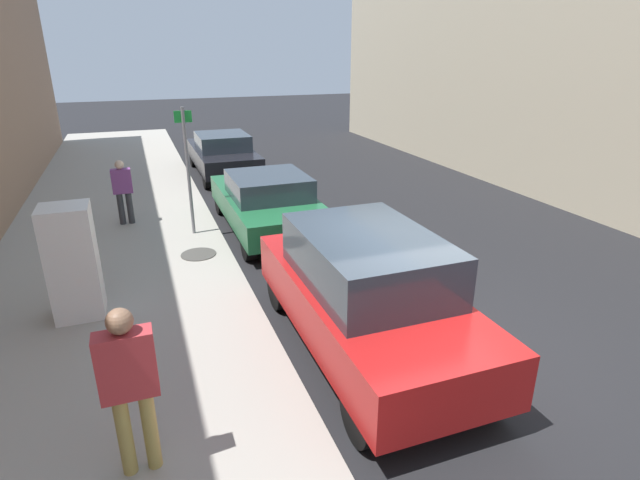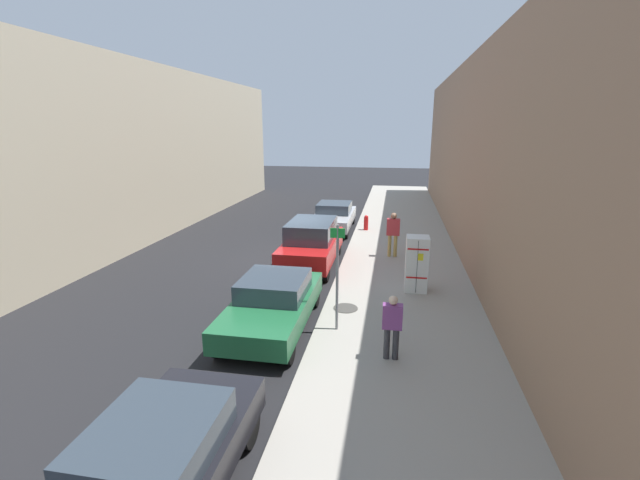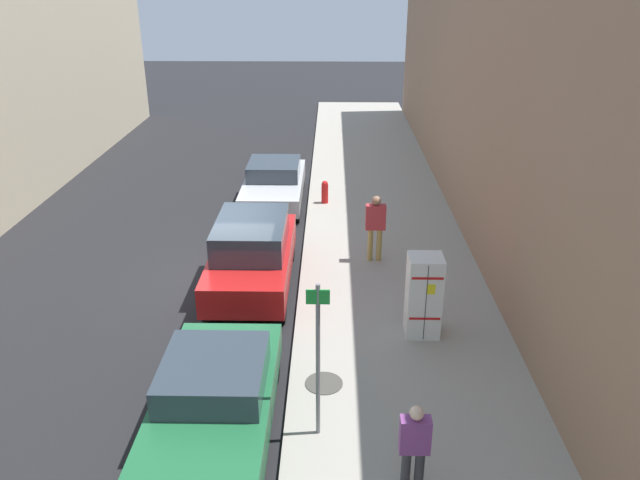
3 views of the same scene
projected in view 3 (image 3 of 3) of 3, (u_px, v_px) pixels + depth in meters
ground_plane at (222, 279)px, 15.68m from camera, size 80.00×80.00×0.00m
sidewalk_slab at (391, 278)px, 15.58m from camera, size 4.56×44.00×0.13m
building_facade_near at (541, 126)px, 13.98m from camera, size 1.79×39.60×7.85m
discarded_refrigerator at (424, 296)px, 12.80m from camera, size 0.70×0.66×1.76m
manhole_cover at (324, 383)px, 11.52m from camera, size 0.70×0.70×0.02m
street_sign_post at (318, 354)px, 9.70m from camera, size 0.36×0.07×2.76m
fire_hydrant at (325, 192)px, 20.27m from camera, size 0.22×0.22×0.75m
pedestrian_walking_far at (375, 223)px, 16.00m from camera, size 0.51×0.24×1.78m
pedestrian_standing_near at (414, 445)px, 8.83m from camera, size 0.44×0.22×1.51m
parked_sedan_silver at (274, 183)px, 20.50m from camera, size 1.88×4.40×1.37m
parked_suv_red at (252, 253)px, 14.95m from camera, size 1.85×4.41×1.76m
parked_sedan_green at (214, 400)px, 10.17m from camera, size 1.89×4.37×1.37m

